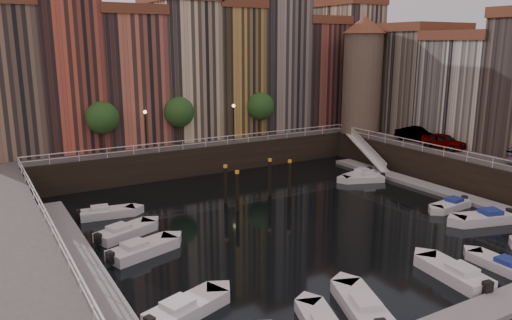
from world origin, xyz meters
TOP-DOWN VIEW (x-y plane):
  - ground at (0.00, 0.00)m, footprint 200.00×200.00m
  - quay_far at (0.00, 26.00)m, footprint 80.00×20.00m
  - dock_left at (-16.20, -1.00)m, footprint 2.00×28.00m
  - dock_right at (16.20, -1.00)m, footprint 2.00×28.00m
  - dock_near at (0.00, -17.00)m, footprint 30.00×2.00m
  - mountains at (1.72, 110.00)m, footprint 145.00×100.00m
  - far_terrace at (3.31, 23.50)m, footprint 48.70×10.30m
  - right_terrace at (26.50, 3.80)m, footprint 9.30×24.30m
  - corner_tower at (20.00, 14.50)m, footprint 5.20×5.20m
  - promenade_trees at (-1.33, 18.20)m, footprint 21.20×3.20m
  - street_lamps at (-1.00, 17.20)m, footprint 10.36×0.36m
  - railings at (0.00, 4.88)m, footprint 36.08×34.04m
  - gangway at (17.10, 10.00)m, footprint 2.78×8.32m
  - mooring_pilings at (-0.08, 5.29)m, footprint 6.28×2.68m
  - boat_left_1 at (-12.85, -9.30)m, footprint 4.96×3.20m
  - boat_left_2 at (-12.44, -0.79)m, footprint 5.12×3.13m
  - boat_left_3 at (-12.51, 2.96)m, footprint 4.83×3.24m
  - boat_left_4 at (-12.60, 7.93)m, footprint 4.59×2.22m
  - boat_right_1 at (12.56, -8.36)m, footprint 5.06×2.99m
  - boat_right_2 at (13.11, -4.80)m, footprint 4.27×1.91m
  - boat_right_3 at (12.66, 5.41)m, footprint 4.37×2.87m
  - boat_right_4 at (13.30, 6.83)m, footprint 4.27×2.47m
  - boat_near_1 at (-4.84, -13.68)m, footprint 3.33×5.06m
  - boat_near_2 at (2.48, -13.61)m, footprint 2.38×5.15m
  - boat_near_3 at (6.10, -14.14)m, footprint 1.61×4.12m
  - car_a at (20.72, 2.62)m, footprint 2.47×4.75m
  - car_b at (21.26, 6.60)m, footprint 2.63×5.04m

SIDE VIEW (x-z plane):
  - ground at x=0.00m, z-range 0.00..0.00m
  - dock_left at x=-16.20m, z-range 0.00..0.35m
  - dock_right at x=16.20m, z-range 0.00..0.35m
  - dock_near at x=0.00m, z-range 0.00..0.35m
  - boat_near_3 at x=6.10m, z-range -0.15..0.79m
  - boat_right_4 at x=13.30m, z-range -0.16..0.80m
  - boat_right_2 at x=13.11m, z-range -0.16..0.81m
  - boat_right_3 at x=12.66m, z-range -0.16..0.82m
  - boat_left_4 at x=-12.60m, z-range -0.17..0.86m
  - boat_left_3 at x=-12.51m, z-range -0.18..0.91m
  - boat_left_1 at x=-12.85m, z-range -0.18..0.94m
  - boat_right_1 at x=12.56m, z-range -0.19..0.95m
  - boat_near_1 at x=-4.84m, z-range -0.19..0.96m
  - boat_left_2 at x=-12.44m, z-range -0.19..0.96m
  - boat_near_2 at x=2.48m, z-range -0.19..0.97m
  - quay_far at x=0.00m, z-range 0.00..3.00m
  - mooring_pilings at x=-0.08m, z-range -0.24..3.54m
  - gangway at x=17.10m, z-range 0.05..3.78m
  - car_a at x=20.72m, z-range 3.00..4.54m
  - railings at x=0.00m, z-range 3.53..4.05m
  - car_b at x=21.26m, z-range 3.00..4.58m
  - street_lamps at x=-1.00m, z-range 3.81..7.99m
  - promenade_trees at x=-1.33m, z-range 3.98..9.18m
  - mountains at x=1.72m, z-range -1.08..16.92m
  - right_terrace at x=26.50m, z-range 2.56..16.56m
  - corner_tower at x=20.00m, z-range 3.29..17.09m
  - far_terrace at x=3.31m, z-range 2.20..19.70m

